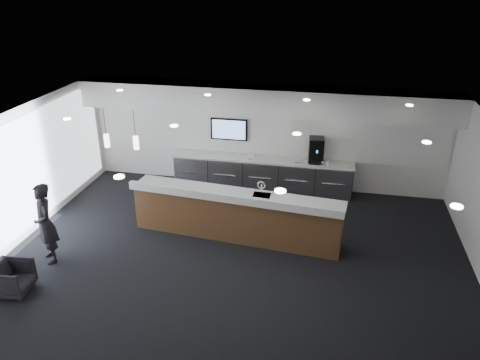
% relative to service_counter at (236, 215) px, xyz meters
% --- Properties ---
extents(ground, '(10.00, 10.00, 0.00)m').
position_rel_service_counter_xyz_m(ground, '(0.18, -0.98, -0.58)').
color(ground, black).
rests_on(ground, ground).
extents(ceiling, '(10.00, 8.00, 0.02)m').
position_rel_service_counter_xyz_m(ceiling, '(0.18, -0.98, 2.42)').
color(ceiling, black).
rests_on(ceiling, back_wall).
extents(back_wall, '(10.00, 0.02, 3.00)m').
position_rel_service_counter_xyz_m(back_wall, '(0.18, 3.02, 0.92)').
color(back_wall, white).
rests_on(back_wall, ground).
extents(left_wall, '(0.02, 8.00, 3.00)m').
position_rel_service_counter_xyz_m(left_wall, '(-4.82, -0.98, 0.92)').
color(left_wall, white).
rests_on(left_wall, ground).
extents(soffit_bulkhead, '(10.00, 0.90, 0.70)m').
position_rel_service_counter_xyz_m(soffit_bulkhead, '(0.18, 2.57, 2.07)').
color(soffit_bulkhead, white).
rests_on(soffit_bulkhead, back_wall).
extents(alcove_panel, '(9.80, 0.06, 1.40)m').
position_rel_service_counter_xyz_m(alcove_panel, '(0.18, 2.99, 1.02)').
color(alcove_panel, white).
rests_on(alcove_panel, back_wall).
extents(window_blinds_wall, '(0.04, 7.36, 2.55)m').
position_rel_service_counter_xyz_m(window_blinds_wall, '(-4.78, -0.98, 0.92)').
color(window_blinds_wall, silver).
rests_on(window_blinds_wall, left_wall).
extents(back_credenza, '(5.06, 0.66, 0.95)m').
position_rel_service_counter_xyz_m(back_credenza, '(0.18, 2.66, -0.10)').
color(back_credenza, gray).
rests_on(back_credenza, ground).
extents(wall_tv, '(1.05, 0.08, 0.62)m').
position_rel_service_counter_xyz_m(wall_tv, '(-0.82, 2.93, 1.07)').
color(wall_tv, black).
rests_on(wall_tv, back_wall).
extents(pendant_left, '(0.12, 0.12, 0.30)m').
position_rel_service_counter_xyz_m(pendant_left, '(-2.22, -0.18, 1.67)').
color(pendant_left, '#FFEAC6').
rests_on(pendant_left, ceiling).
extents(pendant_right, '(0.12, 0.12, 0.30)m').
position_rel_service_counter_xyz_m(pendant_right, '(-2.92, -0.18, 1.67)').
color(pendant_right, '#FFEAC6').
rests_on(pendant_right, ceiling).
extents(ceiling_can_lights, '(7.00, 5.00, 0.02)m').
position_rel_service_counter_xyz_m(ceiling_can_lights, '(0.18, -0.98, 2.39)').
color(ceiling_can_lights, silver).
rests_on(ceiling_can_lights, ceiling).
extents(service_counter, '(4.99, 1.30, 1.49)m').
position_rel_service_counter_xyz_m(service_counter, '(0.00, 0.00, 0.00)').
color(service_counter, '#55361C').
rests_on(service_counter, ground).
extents(coffee_machine, '(0.43, 0.54, 0.69)m').
position_rel_service_counter_xyz_m(coffee_machine, '(1.64, 2.72, 0.72)').
color(coffee_machine, black).
rests_on(coffee_machine, back_credenza).
extents(info_sign_left, '(0.17, 0.06, 0.23)m').
position_rel_service_counter_xyz_m(info_sign_left, '(-0.11, 2.57, 0.49)').
color(info_sign_left, silver).
rests_on(info_sign_left, back_credenza).
extents(info_sign_right, '(0.18, 0.04, 0.24)m').
position_rel_service_counter_xyz_m(info_sign_right, '(1.16, 2.56, 0.49)').
color(info_sign_right, silver).
rests_on(info_sign_right, back_credenza).
extents(armchair, '(0.76, 0.74, 0.63)m').
position_rel_service_counter_xyz_m(armchair, '(-3.82, -2.90, -0.26)').
color(armchair, black).
rests_on(armchair, ground).
extents(lounge_guest, '(0.76, 0.77, 1.78)m').
position_rel_service_counter_xyz_m(lounge_guest, '(-3.72, -1.75, 0.32)').
color(lounge_guest, black).
rests_on(lounge_guest, ground).
extents(cup_0, '(0.11, 0.11, 0.10)m').
position_rel_service_counter_xyz_m(cup_0, '(1.98, 2.56, 0.42)').
color(cup_0, white).
rests_on(cup_0, back_credenza).
extents(cup_1, '(0.15, 0.15, 0.10)m').
position_rel_service_counter_xyz_m(cup_1, '(1.84, 2.56, 0.42)').
color(cup_1, white).
rests_on(cup_1, back_credenza).
extents(cup_2, '(0.13, 0.13, 0.10)m').
position_rel_service_counter_xyz_m(cup_2, '(1.70, 2.56, 0.42)').
color(cup_2, white).
rests_on(cup_2, back_credenza).
extents(cup_3, '(0.14, 0.14, 0.10)m').
position_rel_service_counter_xyz_m(cup_3, '(1.56, 2.56, 0.42)').
color(cup_3, white).
rests_on(cup_3, back_credenza).
extents(cup_4, '(0.15, 0.15, 0.10)m').
position_rel_service_counter_xyz_m(cup_4, '(1.42, 2.56, 0.42)').
color(cup_4, white).
rests_on(cup_4, back_credenza).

